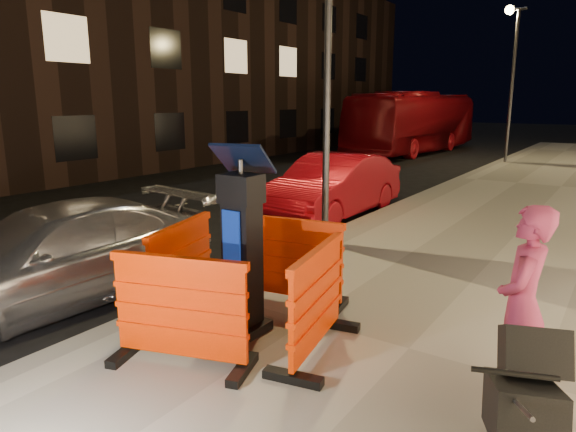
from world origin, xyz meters
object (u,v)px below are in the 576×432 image
Objects in this scene: barrier_back at (291,261)px; car_silver at (58,303)px; barrier_bldgside at (317,302)px; barrier_kerbside at (182,268)px; parking_kiosk at (242,245)px; stroller at (523,404)px; barrier_front at (180,312)px; car_red at (332,217)px; man at (522,305)px; bus_doubledecker at (413,153)px.

barrier_back is 0.31× the size of car_silver.
barrier_kerbside is at bearing 78.80° from barrier_bldgside.
parking_kiosk is 3.11m from stroller.
parking_kiosk is 1.40× the size of barrier_front.
barrier_kerbside is 0.32× the size of car_red.
barrier_bldgside is 0.83× the size of man.
barrier_back is 3.39m from stroller.
barrier_back is 5.70m from car_red.
barrier_back is at bearing -60.20° from barrier_kerbside.
barrier_front is 0.13× the size of bus_doubledecker.
barrier_kerbside is at bearing 150.58° from stroller.
barrier_front is 0.31× the size of car_silver.
barrier_kerbside is 22.19m from bus_doubledecker.
parking_kiosk is 22.44m from bus_doubledecker.
man reaches higher than barrier_front.
bus_doubledecker is at bearing 92.66° from parking_kiosk.
parking_kiosk is 1.40× the size of barrier_kerbside.
barrier_kerbside is at bearing 166.80° from parking_kiosk.
barrier_back is 1.00× the size of barrier_kerbside.
man is at bearing 5.23° from barrier_front.
barrier_back is at bearing -66.37° from car_red.
barrier_kerbside is 1.00× the size of barrier_bldgside.
barrier_kerbside is (-0.95, -0.95, 0.00)m from barrier_back.
barrier_kerbside reaches higher than stroller.
barrier_bldgside is 22.70m from bus_doubledecker.
car_silver is 22.33m from bus_doubledecker.
barrier_front is (0.00, -0.95, -0.44)m from parking_kiosk.
stroller is at bearing -25.22° from parking_kiosk.
parking_kiosk is at bearing -100.20° from barrier_back.
barrier_back is 0.32× the size of car_red.
barrier_bldgside is 1.89m from man.
bus_doubledecker is at bearing 103.84° from car_red.
barrier_front is at bearing -100.20° from barrier_back.
car_silver is 2.64× the size of man.
parking_kiosk is at bearing -69.73° from car_red.
parking_kiosk is 2.81m from man.
barrier_kerbside is (-0.95, 0.95, 0.00)m from barrier_front.
parking_kiosk reaches higher than bus_doubledecker.
barrier_kerbside is 0.31× the size of car_silver.
barrier_front reaches higher than car_silver.
car_silver is at bearing 177.37° from parking_kiosk.
parking_kiosk reaches higher than stroller.
parking_kiosk is at bearing 16.02° from car_silver.
car_silver is (-2.80, 0.43, -0.70)m from barrier_front.
barrier_bldgside is at bearing 26.80° from barrier_front.
barrier_kerbside is 1.46× the size of stroller.
barrier_bldgside is at bearing -69.84° from bus_doubledecker.
car_silver is 6.67m from car_red.
bus_doubledecker is (-3.32, 22.09, 0.00)m from car_silver.
car_red is at bearing 107.72° from stroller.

